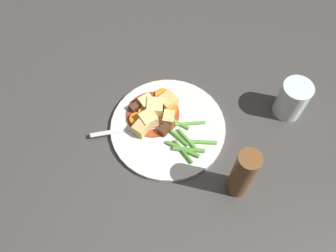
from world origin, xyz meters
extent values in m
plane|color=#423F3D|center=(0.00, 0.00, 0.00)|extent=(3.00, 3.00, 0.00)
cylinder|color=white|center=(0.00, 0.00, 0.01)|extent=(0.26, 0.26, 0.01)
cylinder|color=#93381E|center=(0.05, -0.01, 0.01)|extent=(0.12, 0.12, 0.00)
cylinder|color=orange|center=(0.05, -0.07, 0.02)|extent=(0.04, 0.04, 0.01)
cylinder|color=orange|center=(0.06, 0.00, 0.02)|extent=(0.04, 0.04, 0.01)
cylinder|color=orange|center=(0.07, 0.02, 0.02)|extent=(0.05, 0.05, 0.01)
cylinder|color=orange|center=(0.01, -0.04, 0.02)|extent=(0.04, 0.04, 0.01)
cube|color=#EAD68C|center=(0.05, -0.02, 0.03)|extent=(0.05, 0.05, 0.03)
cube|color=#EAD68C|center=(0.04, 0.01, 0.03)|extent=(0.05, 0.05, 0.03)
cube|color=#E5CC7A|center=(0.01, -0.01, 0.02)|extent=(0.03, 0.04, 0.02)
cube|color=#EAD68C|center=(0.07, -0.02, 0.03)|extent=(0.04, 0.04, 0.03)
cube|color=#DBBC6B|center=(0.05, 0.04, 0.03)|extent=(0.03, 0.04, 0.03)
cube|color=#DBBC6B|center=(0.03, -0.05, 0.02)|extent=(0.05, 0.05, 0.02)
cube|color=#4C2B19|center=(0.00, 0.02, 0.02)|extent=(0.02, 0.03, 0.02)
cube|color=#56331E|center=(0.09, 0.00, 0.02)|extent=(0.02, 0.02, 0.02)
cylinder|color=#599E38|center=(-0.04, 0.02, 0.02)|extent=(0.05, 0.02, 0.01)
cylinder|color=#599E38|center=(-0.07, 0.03, 0.02)|extent=(0.07, 0.04, 0.01)
cylinder|color=#66AD42|center=(-0.06, 0.01, 0.02)|extent=(0.07, 0.03, 0.01)
cylinder|color=#66AD42|center=(-0.01, -0.02, 0.02)|extent=(0.07, 0.01, 0.01)
cylinder|color=#4C8E33|center=(-0.06, 0.04, 0.02)|extent=(0.06, 0.04, 0.01)
cylinder|color=#66AD42|center=(-0.09, 0.00, 0.02)|extent=(0.06, 0.04, 0.01)
cylinder|color=#599E38|center=(-0.06, 0.04, 0.02)|extent=(0.08, 0.01, 0.01)
cylinder|color=#66AD42|center=(-0.04, -0.03, 0.02)|extent=(0.06, 0.05, 0.01)
cube|color=silver|center=(0.10, 0.07, 0.01)|extent=(0.09, 0.08, 0.00)
cube|color=silver|center=(0.05, 0.03, 0.01)|extent=(0.03, 0.03, 0.00)
cylinder|color=silver|center=(0.02, 0.02, 0.01)|extent=(0.03, 0.03, 0.00)
cylinder|color=silver|center=(0.02, 0.01, 0.01)|extent=(0.03, 0.03, 0.00)
cylinder|color=silver|center=(0.02, 0.01, 0.01)|extent=(0.03, 0.03, 0.00)
cylinder|color=silver|center=(0.03, 0.00, 0.01)|extent=(0.03, 0.03, 0.00)
cylinder|color=silver|center=(-0.22, -0.18, 0.05)|extent=(0.07, 0.07, 0.09)
cylinder|color=brown|center=(-0.20, 0.05, 0.08)|extent=(0.04, 0.04, 0.15)
camera|label=1|loc=(-0.19, 0.34, 0.70)|focal=36.78mm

